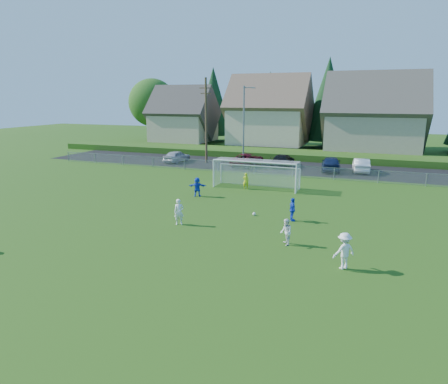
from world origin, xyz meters
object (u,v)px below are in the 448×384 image
(soccer_goal, at_px, (257,169))
(player_white_a, at_px, (179,212))
(goalkeeper, at_px, (246,181))
(car_c, at_px, (247,160))
(car_d, at_px, (283,160))
(car_a, at_px, (177,156))
(player_blue_a, at_px, (292,209))
(car_e, at_px, (331,164))
(player_white_b, at_px, (286,232))
(player_white_c, at_px, (344,251))
(soccer_ball, at_px, (254,214))
(player_blue_b, at_px, (197,187))
(car_f, at_px, (361,165))

(soccer_goal, bearing_deg, player_white_a, -97.73)
(goalkeeper, bearing_deg, car_c, -87.51)
(goalkeeper, relative_size, car_d, 0.29)
(player_white_a, distance_m, car_a, 24.86)
(player_blue_a, distance_m, car_e, 19.18)
(player_white_b, height_order, player_white_c, player_white_c)
(player_white_c, bearing_deg, soccer_goal, -101.24)
(player_blue_a, height_order, car_d, player_blue_a)
(car_e, bearing_deg, player_white_a, 66.39)
(player_white_a, distance_m, car_c, 22.54)
(soccer_ball, height_order, player_white_b, player_white_b)
(player_blue_b, bearing_deg, soccer_ball, 131.87)
(player_white_a, xyz_separation_m, player_blue_b, (-1.97, 7.06, -0.04))
(player_blue_a, bearing_deg, soccer_ball, 56.70)
(car_e, bearing_deg, car_a, -5.44)
(soccer_ball, bearing_deg, soccer_goal, 105.21)
(player_blue_a, xyz_separation_m, player_blue_b, (-8.44, 3.81, 0.01))
(car_e, bearing_deg, car_d, -17.56)
(goalkeeper, relative_size, car_e, 0.30)
(goalkeeper, bearing_deg, car_a, -56.11)
(goalkeeper, bearing_deg, player_blue_b, 39.01)
(car_e, bearing_deg, player_white_b, 83.74)
(car_c, bearing_deg, goalkeeper, 112.90)
(player_white_c, distance_m, player_blue_b, 15.88)
(player_blue_a, distance_m, player_blue_b, 9.26)
(goalkeeper, height_order, car_f, car_f)
(soccer_ball, bearing_deg, car_c, 108.87)
(player_white_c, relative_size, car_a, 0.42)
(car_f, bearing_deg, car_e, 4.60)
(player_blue_b, height_order, car_c, player_blue_b)
(player_blue_a, xyz_separation_m, car_d, (-5.20, 20.23, -0.05))
(player_white_b, xyz_separation_m, car_d, (-5.73, 24.62, -0.01))
(soccer_ball, xyz_separation_m, car_c, (-6.44, 18.86, 0.62))
(player_white_a, relative_size, goalkeeper, 1.13)
(player_blue_b, distance_m, car_c, 15.34)
(player_white_b, distance_m, player_blue_b, 12.15)
(car_d, bearing_deg, soccer_goal, 92.13)
(car_a, distance_m, car_e, 18.38)
(player_white_c, xyz_separation_m, car_f, (-0.31, 26.19, -0.14))
(player_white_a, distance_m, car_d, 23.51)
(player_white_c, bearing_deg, player_blue_a, -101.28)
(player_white_a, relative_size, car_f, 0.37)
(car_a, xyz_separation_m, car_f, (21.42, 0.99, 0.02))
(player_white_b, relative_size, car_e, 0.30)
(player_blue_a, distance_m, car_f, 20.03)
(soccer_ball, xyz_separation_m, soccer_goal, (-2.24, 8.23, 1.52))
(soccer_ball, xyz_separation_m, car_e, (2.96, 18.90, 0.70))
(player_white_a, relative_size, car_a, 0.39)
(soccer_ball, bearing_deg, car_d, 97.32)
(car_c, relative_size, car_e, 1.11)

